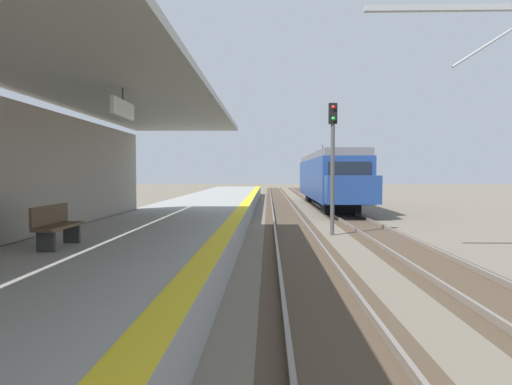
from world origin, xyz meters
name	(u,v)px	position (x,y,z in m)	size (l,w,h in m)	color
station_platform	(161,237)	(-2.50, 16.00, 0.45)	(5.00, 80.00, 0.91)	#999993
track_pair_nearest_platform	(293,233)	(1.90, 20.00, 0.05)	(2.34, 120.00, 0.16)	#4C3D2D
track_pair_middle	(379,234)	(5.30, 20.00, 0.05)	(2.34, 120.00, 0.16)	#4C3D2D
approaching_train	(329,177)	(5.30, 35.37, 2.18)	(2.93, 19.60, 4.76)	navy
rail_signal_post	(333,154)	(3.43, 19.88, 3.19)	(0.32, 0.34, 5.20)	#4C4C4C
platform_bench	(56,225)	(-3.55, 11.08, 1.37)	(0.45, 1.60, 0.88)	brown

